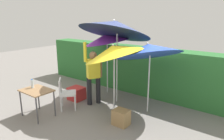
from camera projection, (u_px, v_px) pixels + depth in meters
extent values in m
plane|color=gray|center=(106.00, 109.00, 5.85)|extent=(24.00, 24.00, 0.00)
cube|color=#2D7033|center=(139.00, 70.00, 7.08)|extent=(8.00, 0.70, 1.57)
cylinder|color=silver|center=(149.00, 84.00, 5.54)|extent=(0.04, 0.04, 1.59)
cone|color=blue|center=(149.00, 50.00, 5.28)|extent=(1.80, 1.73, 1.01)
sphere|color=silver|center=(147.00, 44.00, 5.23)|extent=(0.05, 0.05, 0.05)
cylinder|color=silver|center=(117.00, 69.00, 6.14)|extent=(0.04, 0.04, 2.09)
cone|color=#19234C|center=(116.00, 27.00, 5.86)|extent=(2.08, 2.09, 0.98)
sphere|color=silver|center=(114.00, 20.00, 5.85)|extent=(0.05, 0.05, 0.05)
cylinder|color=silver|center=(107.00, 68.00, 6.95)|extent=(0.04, 0.04, 1.75)
cone|color=purple|center=(107.00, 38.00, 6.67)|extent=(1.60, 1.57, 0.65)
sphere|color=silver|center=(107.00, 33.00, 6.61)|extent=(0.05, 0.05, 0.05)
cylinder|color=silver|center=(114.00, 85.00, 5.42)|extent=(0.04, 0.04, 1.61)
cone|color=yellow|center=(114.00, 51.00, 5.14)|extent=(1.60, 1.57, 0.81)
sphere|color=silver|center=(113.00, 45.00, 5.07)|extent=(0.05, 0.05, 0.05)
cylinder|color=black|center=(89.00, 91.00, 6.09)|extent=(0.14, 0.14, 0.82)
cylinder|color=black|center=(98.00, 90.00, 6.20)|extent=(0.14, 0.14, 0.82)
cube|color=yellow|center=(93.00, 68.00, 5.97)|extent=(0.37, 0.42, 0.56)
sphere|color=#8C6647|center=(93.00, 55.00, 5.87)|extent=(0.22, 0.22, 0.22)
cylinder|color=yellow|center=(85.00, 52.00, 5.75)|extent=(0.12, 0.12, 0.56)
cylinder|color=#8C6647|center=(101.00, 68.00, 6.06)|extent=(0.12, 0.12, 0.52)
cylinder|color=silver|center=(75.00, 104.00, 5.71)|extent=(0.04, 0.04, 0.44)
cylinder|color=silver|center=(75.00, 98.00, 6.07)|extent=(0.04, 0.04, 0.44)
cylinder|color=silver|center=(61.00, 104.00, 5.65)|extent=(0.04, 0.04, 0.44)
cylinder|color=silver|center=(62.00, 99.00, 6.01)|extent=(0.04, 0.04, 0.44)
cube|color=silver|center=(68.00, 93.00, 5.80)|extent=(0.62, 0.62, 0.05)
cube|color=silver|center=(60.00, 86.00, 5.71)|extent=(0.35, 0.33, 0.40)
cube|color=red|center=(77.00, 93.00, 6.51)|extent=(0.46, 0.43, 0.40)
cube|color=#9E7A4C|center=(121.00, 117.00, 4.98)|extent=(0.38, 0.31, 0.39)
cylinder|color=#4C4C51|center=(55.00, 104.00, 5.38)|extent=(0.04, 0.04, 0.70)
cylinder|color=#4C4C51|center=(38.00, 97.00, 5.80)|extent=(0.04, 0.04, 0.70)
cylinder|color=#4C4C51|center=(37.00, 111.00, 4.98)|extent=(0.04, 0.04, 0.70)
cylinder|color=#4C4C51|center=(21.00, 103.00, 5.40)|extent=(0.04, 0.04, 0.70)
cube|color=#99724C|center=(36.00, 90.00, 5.29)|extent=(0.80, 0.60, 0.03)
cylinder|color=silver|center=(32.00, 84.00, 5.42)|extent=(0.07, 0.07, 0.22)
cylinder|color=#2D60B7|center=(32.00, 79.00, 5.39)|extent=(0.04, 0.04, 0.02)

